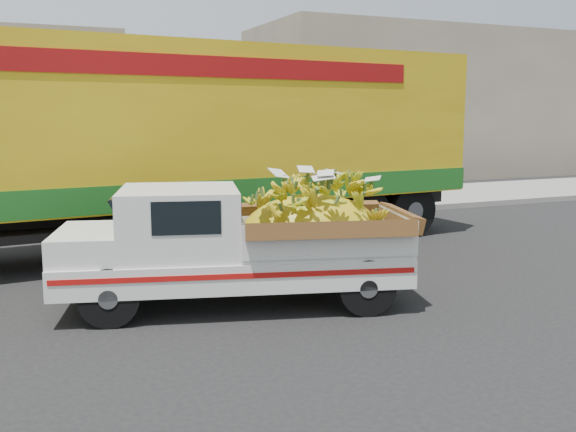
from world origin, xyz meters
name	(u,v)px	position (x,y,z in m)	size (l,w,h in m)	color
ground	(222,324)	(0.00, 0.00, 0.00)	(100.00, 100.00, 0.00)	black
curb	(126,228)	(0.00, 6.96, 0.07)	(60.00, 0.25, 0.15)	gray
sidewalk	(112,215)	(0.00, 9.06, 0.07)	(60.00, 4.00, 0.14)	gray
building_right	(420,104)	(14.00, 15.96, 3.00)	(14.00, 6.00, 6.00)	gray
pickup_truck	(261,242)	(0.76, 0.62, 0.86)	(4.84, 2.80, 1.60)	black
semi_trailer	(181,138)	(0.69, 4.51, 2.12)	(12.04, 3.58, 3.80)	black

